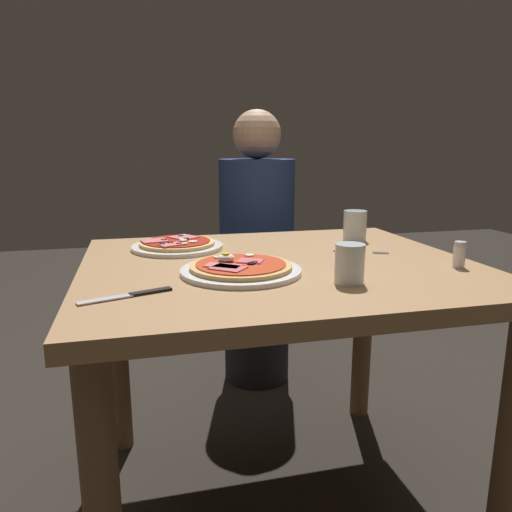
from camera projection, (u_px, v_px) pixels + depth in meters
ground_plane at (276, 498)px, 1.45m from camera, size 8.00×8.00×0.00m
dining_table at (278, 304)px, 1.31m from camera, size 1.02×0.88×0.73m
pizza_foreground at (241, 269)px, 1.17m from camera, size 0.29×0.29×0.05m
pizza_across_left at (177, 245)px, 1.45m from camera, size 0.27×0.27×0.03m
water_glass_near at (355, 228)px, 1.56m from camera, size 0.07×0.07×0.10m
water_glass_far at (350, 267)px, 1.07m from camera, size 0.07×0.07×0.09m
fork at (356, 251)px, 1.40m from camera, size 0.15×0.08×0.00m
knife at (133, 295)px, 0.99m from camera, size 0.19×0.08×0.01m
salt_shaker at (459, 255)px, 1.22m from camera, size 0.03×0.03×0.07m
diner_person at (257, 257)px, 2.10m from camera, size 0.32×0.32×1.18m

